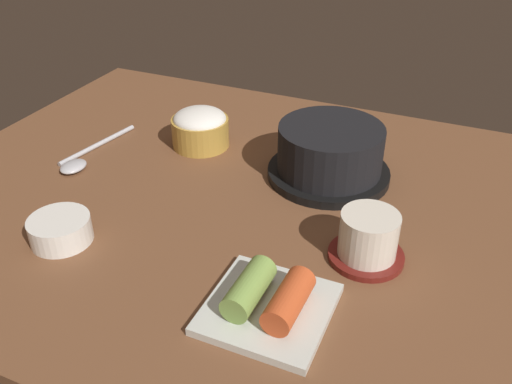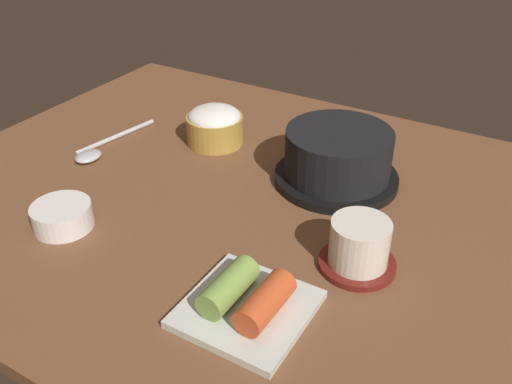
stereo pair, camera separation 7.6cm
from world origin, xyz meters
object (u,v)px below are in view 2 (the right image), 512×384
(rice_bowl, at_px, (215,125))
(spoon, at_px, (98,149))
(stone_pot, at_px, (338,157))
(tea_cup_with_saucer, at_px, (359,246))
(kimchi_plate, at_px, (247,302))
(side_bowl_near, at_px, (62,215))

(rice_bowl, relative_size, spoon, 0.52)
(stone_pot, xyz_separation_m, spoon, (-0.38, -0.12, -0.04))
(tea_cup_with_saucer, distance_m, kimchi_plate, 0.15)
(side_bowl_near, xyz_separation_m, spoon, (-0.11, 0.18, -0.01))
(tea_cup_with_saucer, bearing_deg, rice_bowl, 150.88)
(tea_cup_with_saucer, bearing_deg, stone_pot, 120.80)
(spoon, bearing_deg, tea_cup_with_saucer, -6.60)
(stone_pot, distance_m, tea_cup_with_saucer, 0.20)
(kimchi_plate, bearing_deg, side_bowl_near, 177.49)
(tea_cup_with_saucer, relative_size, side_bowl_near, 1.19)
(rice_bowl, height_order, spoon, rice_bowl)
(tea_cup_with_saucer, xyz_separation_m, spoon, (-0.48, 0.06, -0.03))
(kimchi_plate, distance_m, spoon, 0.45)
(stone_pot, bearing_deg, spoon, -162.94)
(side_bowl_near, relative_size, spoon, 0.43)
(stone_pot, bearing_deg, side_bowl_near, -132.45)
(kimchi_plate, height_order, spoon, kimchi_plate)
(stone_pot, xyz_separation_m, side_bowl_near, (-0.27, -0.29, -0.02))
(tea_cup_with_saucer, bearing_deg, kimchi_plate, -119.13)
(rice_bowl, relative_size, kimchi_plate, 0.72)
(rice_bowl, xyz_separation_m, spoon, (-0.15, -0.13, -0.03))
(rice_bowl, bearing_deg, spoon, -138.72)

